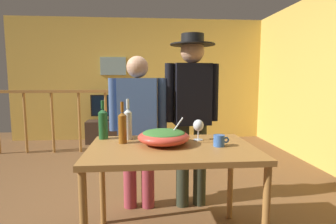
% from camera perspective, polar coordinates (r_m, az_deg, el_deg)
% --- Properties ---
extents(ground_plane, '(7.67, 7.67, 0.00)m').
position_cam_1_polar(ground_plane, '(3.21, -6.60, -16.84)').
color(ground_plane, brown).
extents(back_wall, '(5.31, 0.10, 2.53)m').
position_cam_1_polar(back_wall, '(5.88, -5.94, 6.70)').
color(back_wall, gold).
rests_on(back_wall, ground_plane).
extents(side_wall_right, '(0.10, 4.42, 2.53)m').
position_cam_1_polar(side_wall_right, '(4.59, 29.02, 5.75)').
color(side_wall_right, gold).
rests_on(side_wall_right, ground_plane).
extents(framed_picture, '(0.52, 0.03, 0.37)m').
position_cam_1_polar(framed_picture, '(5.86, -11.35, 9.36)').
color(framed_picture, '#7A979E').
extents(stair_railing, '(2.83, 0.10, 1.15)m').
position_cam_1_polar(stair_railing, '(4.93, -13.00, -0.18)').
color(stair_railing, '#9E6B33').
rests_on(stair_railing, ground_plane).
extents(tv_console, '(0.90, 0.40, 0.45)m').
position_cam_1_polar(tv_console, '(5.68, -12.07, -3.99)').
color(tv_console, '#38281E').
rests_on(tv_console, ground_plane).
extents(flat_screen_tv, '(0.70, 0.12, 0.52)m').
position_cam_1_polar(flat_screen_tv, '(5.57, -12.25, 1.26)').
color(flat_screen_tv, black).
rests_on(flat_screen_tv, tv_console).
extents(serving_table, '(1.24, 0.82, 0.79)m').
position_cam_1_polar(serving_table, '(2.09, 0.79, -9.36)').
color(serving_table, '#9E6B33').
rests_on(serving_table, ground_plane).
extents(salad_bowl, '(0.40, 0.40, 0.21)m').
position_cam_1_polar(salad_bowl, '(2.12, -0.90, -5.07)').
color(salad_bowl, '#CC3D2D').
rests_on(salad_bowl, serving_table).
extents(wine_glass, '(0.09, 0.09, 0.17)m').
position_cam_1_polar(wine_glass, '(2.27, 6.34, -2.94)').
color(wine_glass, silver).
rests_on(wine_glass, serving_table).
extents(wine_bottle_amber, '(0.07, 0.07, 0.33)m').
position_cam_1_polar(wine_bottle_amber, '(2.18, -9.45, -3.04)').
color(wine_bottle_amber, brown).
rests_on(wine_bottle_amber, serving_table).
extents(wine_bottle_green, '(0.08, 0.08, 0.33)m').
position_cam_1_polar(wine_bottle_green, '(2.36, -13.36, -2.26)').
color(wine_bottle_green, '#1E5628').
rests_on(wine_bottle_green, serving_table).
extents(wine_bottle_clear, '(0.06, 0.06, 0.34)m').
position_cam_1_polar(wine_bottle_clear, '(2.30, -8.31, -2.34)').
color(wine_bottle_clear, silver).
rests_on(wine_bottle_clear, serving_table).
extents(mug_blue, '(0.12, 0.08, 0.09)m').
position_cam_1_polar(mug_blue, '(2.10, 10.64, -5.88)').
color(mug_blue, '#3866B2').
rests_on(mug_blue, serving_table).
extents(person_standing_left, '(0.56, 0.25, 1.51)m').
position_cam_1_polar(person_standing_left, '(2.69, -6.24, -1.91)').
color(person_standing_left, '#9E3842').
rests_on(person_standing_left, ground_plane).
extents(person_standing_right, '(0.54, 0.43, 1.72)m').
position_cam_1_polar(person_standing_right, '(2.71, 4.98, 1.35)').
color(person_standing_right, '#2D3323').
rests_on(person_standing_right, ground_plane).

